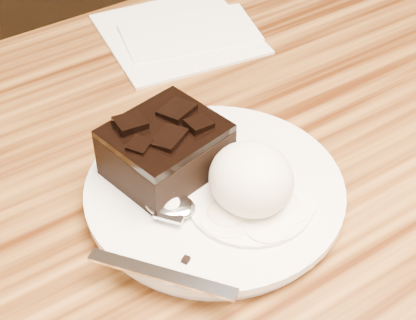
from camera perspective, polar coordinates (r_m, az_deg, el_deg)
plate at (r=0.56m, az=0.58°, el=-2.94°), size 0.22×0.22×0.02m
brownie at (r=0.55m, az=-3.73°, el=0.65°), size 0.10×0.09×0.04m
ice_cream_scoop at (r=0.52m, az=3.83°, el=-1.68°), size 0.07×0.07×0.06m
melt_puddle at (r=0.54m, az=3.72°, el=-3.44°), size 0.11×0.11×0.00m
spoon at (r=0.53m, az=-3.34°, el=-4.13°), size 0.13×0.16×0.01m
napkin at (r=0.78m, az=-2.65°, el=11.13°), size 0.19×0.19×0.01m
crumb_a at (r=0.49m, az=-1.96°, el=-8.77°), size 0.01×0.01×0.00m
crumb_b at (r=0.55m, az=7.71°, el=-2.70°), size 0.01×0.01×0.00m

